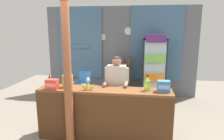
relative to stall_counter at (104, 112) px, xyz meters
name	(u,v)px	position (x,y,z in m)	size (l,w,h in m)	color
ground_plane	(111,119)	(0.00, 0.94, -0.58)	(8.20, 8.20, 0.00)	gray
back_wall_curtained	(120,50)	(-0.01, 2.88, 0.83)	(4.67, 0.22, 2.75)	slate
stall_counter	(104,112)	(0.00, 0.00, 0.00)	(2.47, 0.46, 0.98)	brown
timber_post	(68,80)	(-0.57, -0.24, 0.64)	(0.17, 0.15, 2.55)	#995133
drink_fridge	(154,66)	(1.02, 2.30, 0.47)	(0.64, 0.76, 1.93)	#232328
bottle_shelf_rack	(122,77)	(0.10, 2.52, 0.07)	(0.48, 0.28, 1.25)	brown
plastic_lawn_chair	(82,84)	(-1.01, 2.05, -0.09)	(0.57, 0.57, 0.86)	#3884D6
shopkeeper	(117,85)	(0.18, 0.50, 0.38)	(0.48, 0.42, 1.54)	#28282D
soda_bottle_lime_soda	(147,84)	(0.78, 0.12, 0.52)	(0.10, 0.10, 0.29)	#75C64C
soda_bottle_cola	(50,81)	(-1.11, 0.20, 0.49)	(0.07, 0.07, 0.22)	black
soda_bottle_water	(88,81)	(-0.35, 0.26, 0.49)	(0.07, 0.07, 0.22)	silver
snack_box_crackers	(52,84)	(-0.95, -0.04, 0.49)	(0.22, 0.13, 0.19)	#E5422D
snack_box_choco_powder	(68,81)	(-0.71, 0.11, 0.52)	(0.17, 0.12, 0.24)	gold
snack_box_biscuit	(164,86)	(1.06, 0.09, 0.50)	(0.21, 0.15, 0.20)	#3D75B7
banana_bunch	(88,87)	(-0.28, -0.02, 0.46)	(0.28, 0.06, 0.16)	#DBCC42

